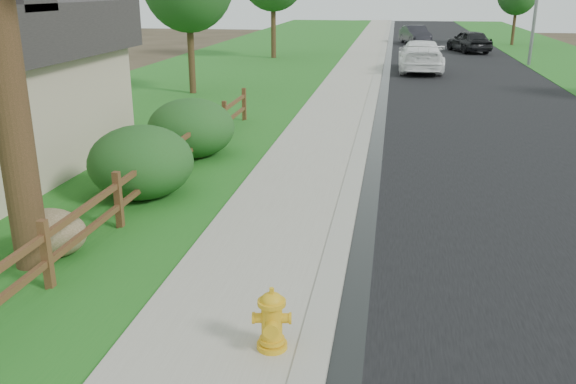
% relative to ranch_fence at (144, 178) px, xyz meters
% --- Properties ---
extents(road, '(8.00, 90.00, 0.02)m').
position_rel_ranch_fence_xyz_m(road, '(8.20, 28.60, -0.61)').
color(road, black).
rests_on(road, ground).
extents(curb, '(0.40, 90.00, 0.12)m').
position_rel_ranch_fence_xyz_m(curb, '(4.00, 28.60, -0.56)').
color(curb, gray).
rests_on(curb, ground).
extents(wet_gutter, '(0.50, 90.00, 0.00)m').
position_rel_ranch_fence_xyz_m(wet_gutter, '(4.35, 28.60, -0.60)').
color(wet_gutter, black).
rests_on(wet_gutter, road).
extents(sidewalk, '(2.20, 90.00, 0.10)m').
position_rel_ranch_fence_xyz_m(sidewalk, '(2.70, 28.60, -0.57)').
color(sidewalk, gray).
rests_on(sidewalk, ground).
extents(grass_strip, '(1.60, 90.00, 0.06)m').
position_rel_ranch_fence_xyz_m(grass_strip, '(0.80, 28.60, -0.59)').
color(grass_strip, '#1E611B').
rests_on(grass_strip, ground).
extents(lawn_near, '(9.00, 90.00, 0.04)m').
position_rel_ranch_fence_xyz_m(lawn_near, '(-4.40, 28.60, -0.60)').
color(lawn_near, '#1E611B').
rests_on(lawn_near, ground).
extents(verge_far, '(6.00, 90.00, 0.04)m').
position_rel_ranch_fence_xyz_m(verge_far, '(15.10, 28.60, -0.60)').
color(verge_far, '#1E611B').
rests_on(verge_far, ground).
extents(ranch_fence, '(0.12, 16.92, 1.10)m').
position_rel_ranch_fence_xyz_m(ranch_fence, '(0.00, 0.00, 0.00)').
color(ranch_fence, '#4B2919').
rests_on(ranch_fence, ground).
extents(fire_hydrant, '(0.52, 0.42, 0.80)m').
position_rel_ranch_fence_xyz_m(fire_hydrant, '(3.50, -4.67, -0.15)').
color(fire_hydrant, gold).
rests_on(fire_hydrant, sidewalk).
extents(white_suv, '(2.27, 5.54, 1.61)m').
position_rel_ranch_fence_xyz_m(white_suv, '(6.12, 22.10, 0.21)').
color(white_suv, white).
rests_on(white_suv, road).
extents(dark_car_mid, '(2.96, 4.68, 1.49)m').
position_rel_ranch_fence_xyz_m(dark_car_mid, '(9.72, 32.91, 0.15)').
color(dark_car_mid, black).
rests_on(dark_car_mid, road).
extents(dark_car_far, '(2.52, 4.48, 1.40)m').
position_rel_ranch_fence_xyz_m(dark_car_far, '(6.29, 38.59, 0.10)').
color(dark_car_far, black).
rests_on(dark_car_far, road).
extents(boulder, '(1.35, 1.10, 0.81)m').
position_rel_ranch_fence_xyz_m(boulder, '(-0.61, -2.47, -0.21)').
color(boulder, brown).
rests_on(boulder, ground).
extents(shrub_b, '(2.33, 2.33, 1.52)m').
position_rel_ranch_fence_xyz_m(shrub_b, '(-0.30, 0.60, 0.14)').
color(shrub_b, '#234C1B').
rests_on(shrub_b, ground).
extents(shrub_c, '(1.72, 1.72, 1.14)m').
position_rel_ranch_fence_xyz_m(shrub_c, '(-0.30, 4.37, -0.05)').
color(shrub_c, '#234C1B').
rests_on(shrub_c, ground).
extents(shrub_d, '(2.61, 2.61, 1.52)m').
position_rel_ranch_fence_xyz_m(shrub_d, '(-0.30, 3.87, 0.14)').
color(shrub_d, '#234C1B').
rests_on(shrub_d, ground).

